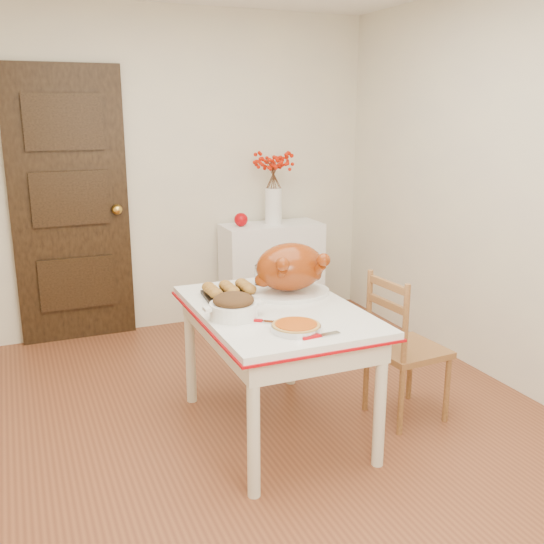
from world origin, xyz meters
name	(u,v)px	position (x,y,z in m)	size (l,w,h in m)	color
floor	(255,436)	(0.00, 0.00, 0.00)	(3.50, 4.00, 0.00)	brown
wall_back	(161,173)	(0.00, 2.00, 1.25)	(3.50, 0.00, 2.50)	beige
wall_right	(523,193)	(1.75, 0.00, 1.25)	(0.00, 4.00, 2.50)	beige
door_back	(70,207)	(-0.70, 1.97, 1.03)	(0.85, 0.06, 2.06)	black
sideboard	(272,272)	(0.86, 1.78, 0.41)	(0.82, 0.37, 0.82)	white
kitchen_table	(276,370)	(0.13, 0.03, 0.36)	(0.83, 1.21, 0.72)	white
chair_oak	(408,346)	(0.90, -0.11, 0.43)	(0.38, 0.38, 0.86)	#9B6137
berry_vase	(273,187)	(0.87, 1.78, 1.13)	(0.32, 0.32, 0.61)	white
apple	(241,220)	(0.59, 1.78, 0.88)	(0.11, 0.11, 0.11)	#A90309
turkey_platter	(290,270)	(0.30, 0.20, 0.87)	(0.46, 0.37, 0.29)	#8F3009
pumpkin_pie	(296,326)	(0.08, -0.35, 0.75)	(0.24, 0.24, 0.05)	#B4470E
stuffing_dish	(234,306)	(-0.13, -0.05, 0.78)	(0.31, 0.24, 0.12)	#442B13
rolls_tray	(229,290)	(-0.03, 0.31, 0.76)	(0.28, 0.22, 0.08)	#99642D
pie_server	(321,335)	(0.15, -0.46, 0.73)	(0.20, 0.06, 0.01)	silver
carving_knife	(269,321)	(0.01, -0.19, 0.73)	(0.23, 0.06, 0.01)	silver
drinking_glass	(260,275)	(0.22, 0.46, 0.78)	(0.07, 0.07, 0.12)	white
shaker_pair	(286,273)	(0.39, 0.47, 0.77)	(0.10, 0.04, 0.10)	white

